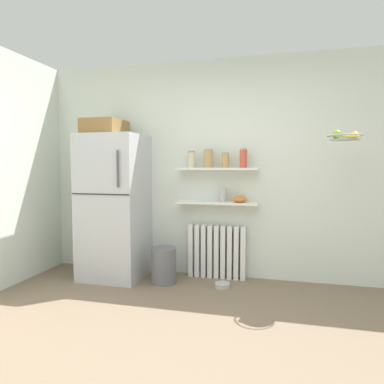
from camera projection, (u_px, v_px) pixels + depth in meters
The scene contains 15 objects.
ground_plane at pixel (190, 332), 2.81m from camera, with size 7.04×7.04×0.00m, color #7A6651.
back_wall at pixel (222, 169), 4.21m from camera, with size 7.04×0.10×2.60m, color silver.
refrigerator at pixel (114, 203), 4.16m from camera, with size 0.71×0.71×1.88m.
radiator at pixel (217, 252), 4.16m from camera, with size 0.68×0.12×0.63m.
wall_shelf_lower at pixel (217, 203), 4.09m from camera, with size 0.96×0.22×0.03m, color white.
wall_shelf_upper at pixel (217, 169), 4.06m from camera, with size 0.96×0.22×0.03m, color white.
storage_jar_0 at pixel (191, 159), 4.13m from camera, with size 0.08×0.08×0.20m.
storage_jar_1 at pixel (208, 158), 4.08m from camera, with size 0.11×0.11×0.22m.
storage_jar_2 at pixel (226, 160), 4.03m from camera, with size 0.09×0.09×0.18m.
storage_jar_3 at pixel (243, 158), 3.98m from camera, with size 0.08×0.08×0.22m.
vase at pixel (223, 195), 4.06m from camera, with size 0.09×0.09×0.17m, color #B2ADA8.
shelf_bowl at pixel (240, 199), 4.02m from camera, with size 0.17×0.17×0.08m, color orange.
trash_bin at pixel (164, 265), 3.99m from camera, with size 0.29×0.29×0.41m, color slate.
pet_food_bowl at pixel (222, 285), 3.84m from camera, with size 0.17×0.17×0.05m, color #B7B7BC.
hanging_fruit_basket at pixel (345, 136), 3.38m from camera, with size 0.34×0.34×0.10m.
Camera 1 is at (0.68, -2.13, 1.34)m, focal length 32.58 mm.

